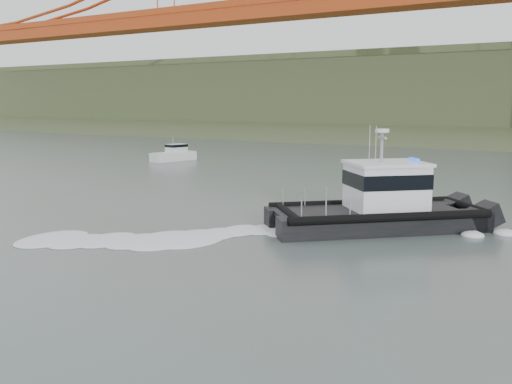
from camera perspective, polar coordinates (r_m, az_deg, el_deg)
ground at (r=21.41m, az=-14.97°, el=-9.76°), size 400.00×400.00×0.00m
patrol_boat at (r=31.31m, az=12.22°, el=-1.11°), size 11.24×10.83×5.56m
motorboat at (r=67.22m, az=-8.18°, el=3.76°), size 3.02×5.78×3.03m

